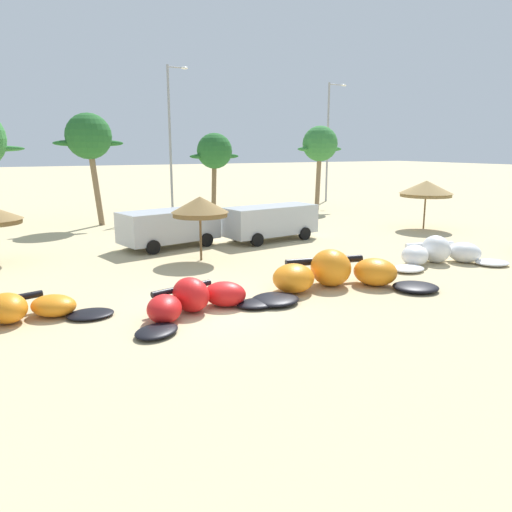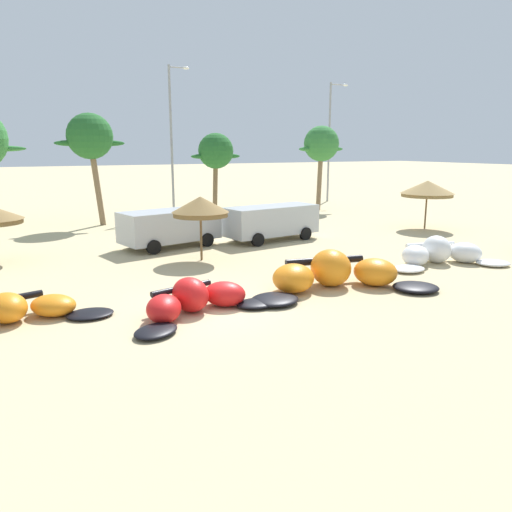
{
  "view_description": "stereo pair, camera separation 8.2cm",
  "coord_description": "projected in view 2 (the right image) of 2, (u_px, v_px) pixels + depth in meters",
  "views": [
    {
      "loc": [
        -5.51,
        -13.65,
        4.86
      ],
      "look_at": [
        2.67,
        2.0,
        1.0
      ],
      "focal_mm": 34.86,
      "sensor_mm": 36.0,
      "label": 1
    },
    {
      "loc": [
        -5.44,
        -13.68,
        4.86
      ],
      "look_at": [
        2.67,
        2.0,
        1.0
      ],
      "focal_mm": 34.86,
      "sensor_mm": 36.0,
      "label": 2
    }
  ],
  "objects": [
    {
      "name": "parked_van",
      "position": [
        270.0,
        220.0,
        26.33
      ],
      "size": [
        5.31,
        2.69,
        1.84
      ],
      "color": "#B2B7BC",
      "rests_on": "ground"
    },
    {
      "name": "parked_car_second",
      "position": [
        168.0,
        226.0,
        24.53
      ],
      "size": [
        5.13,
        3.04,
        1.84
      ],
      "color": "#B2B7BC",
      "rests_on": "ground"
    },
    {
      "name": "ground_plane",
      "position": [
        209.0,
        308.0,
        15.35
      ],
      "size": [
        260.0,
        260.0,
        0.0
      ],
      "primitive_type": "plane",
      "color": "#C6B284"
    },
    {
      "name": "kite_right_of_center",
      "position": [
        440.0,
        254.0,
        21.08
      ],
      "size": [
        5.5,
        3.18,
        1.18
      ],
      "color": "white",
      "rests_on": "ground"
    },
    {
      "name": "palm_center_left",
      "position": [
        90.0,
        138.0,
        30.56
      ],
      "size": [
        4.22,
        2.81,
        6.96
      ],
      "color": "#7F6647",
      "rests_on": "ground"
    },
    {
      "name": "beach_umbrella_near_palms",
      "position": [
        200.0,
        207.0,
        21.44
      ],
      "size": [
        2.49,
        2.49,
        2.81
      ],
      "color": "brown",
      "rests_on": "ground"
    },
    {
      "name": "kite_left_of_center",
      "position": [
        195.0,
        300.0,
        14.8
      ],
      "size": [
        5.02,
        3.01,
        1.05
      ],
      "color": "black",
      "rests_on": "ground"
    },
    {
      "name": "kite_left",
      "position": [
        10.0,
        313.0,
        13.87
      ],
      "size": [
        5.38,
        3.2,
        0.84
      ],
      "color": "black",
      "rests_on": "ground"
    },
    {
      "name": "beach_umbrella_outermost",
      "position": [
        427.0,
        189.0,
        29.84
      ],
      "size": [
        3.17,
        3.17,
        2.93
      ],
      "color": "brown",
      "rests_on": "ground"
    },
    {
      "name": "lamppost_west_center",
      "position": [
        331.0,
        137.0,
        44.88
      ],
      "size": [
        1.97,
        0.24,
        10.5
      ],
      "color": "gray",
      "rests_on": "ground"
    },
    {
      "name": "lamppost_west",
      "position": [
        173.0,
        133.0,
        36.68
      ],
      "size": [
        1.64,
        0.24,
        10.69
      ],
      "color": "gray",
      "rests_on": "ground"
    },
    {
      "name": "kite_center",
      "position": [
        335.0,
        274.0,
        17.42
      ],
      "size": [
        6.96,
        3.91,
        1.32
      ],
      "color": "black",
      "rests_on": "ground"
    },
    {
      "name": "palm_center_right",
      "position": [
        216.0,
        152.0,
        37.98
      ],
      "size": [
        4.05,
        2.7,
        5.97
      ],
      "color": "brown",
      "rests_on": "ground"
    },
    {
      "name": "palm_right_of_gap",
      "position": [
        321.0,
        145.0,
        38.59
      ],
      "size": [
        4.1,
        2.73,
        6.53
      ],
      "color": "#7F6647",
      "rests_on": "ground"
    }
  ]
}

